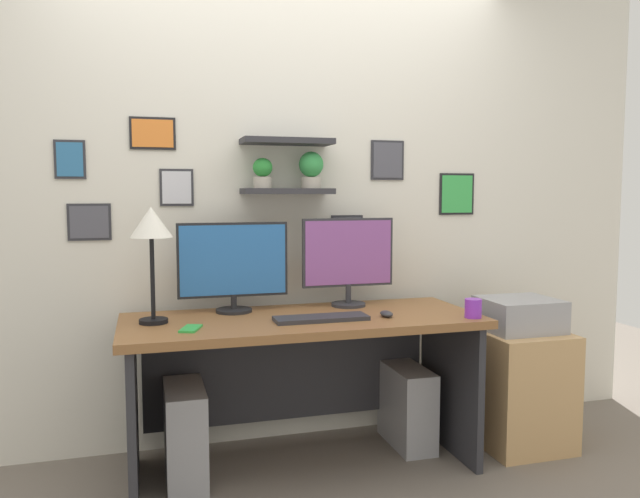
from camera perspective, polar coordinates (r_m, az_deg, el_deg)
The scene contains 14 objects.
ground_plane at distance 3.20m, azimuth -1.57°, elevation -19.60°, with size 8.00×8.00×0.00m, color #70665B.
back_wall_assembly at distance 3.33m, azimuth -3.52°, elevation 5.39°, with size 4.40×0.24×2.70m.
desk at distance 3.06m, azimuth -1.86°, elevation -9.91°, with size 1.70×0.68×0.75m.
monitor_left at distance 3.08m, azimuth -8.07°, elevation -1.43°, with size 0.55×0.18×0.45m.
monitor_right at distance 3.21m, azimuth 2.62°, elevation -0.84°, with size 0.49×0.18×0.46m.
keyboard at distance 2.88m, azimuth 0.11°, elevation -6.44°, with size 0.44×0.14×0.02m, color #2D2D33.
computer_mouse at distance 2.97m, azimuth 6.19°, elevation -6.00°, with size 0.06×0.09×0.03m, color #2D2D33.
desk_lamp at distance 2.86m, azimuth -15.39°, elevation 1.72°, with size 0.19×0.19×0.53m.
cell_phone at distance 2.74m, azimuth -11.92°, elevation -7.24°, with size 0.07×0.14×0.01m, color green.
coffee_mug at distance 3.02m, azimuth 14.04°, elevation -5.36°, with size 0.08×0.08×0.09m, color purple.
drawer_cabinet at distance 3.53m, azimuth 17.84°, elevation -12.09°, with size 0.44×0.50×0.62m, color tan.
printer at distance 3.43m, azimuth 18.02°, elevation -5.80°, with size 0.38×0.34×0.17m, color #9E9EA3.
computer_tower_left at distance 3.04m, azimuth -12.42°, elevation -16.44°, with size 0.18×0.40×0.45m, color #99999E.
computer_tower_right at distance 3.41m, azimuth 8.09°, elevation -14.23°, with size 0.18×0.40×0.42m, color #99999E.
Camera 1 is at (-0.72, -2.81, 1.34)m, focal length 34.46 mm.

